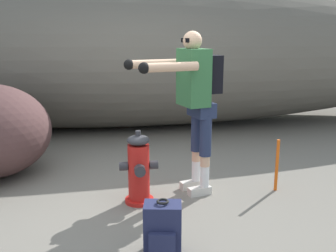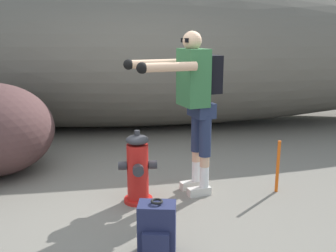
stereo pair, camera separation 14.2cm
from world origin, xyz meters
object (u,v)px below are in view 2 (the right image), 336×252
(survey_stake, at_px, (278,167))
(spare_backpack, at_px, (157,230))
(fire_hydrant, at_px, (138,170))
(utility_worker, at_px, (194,93))

(survey_stake, bearing_deg, spare_backpack, -142.51)
(fire_hydrant, height_order, utility_worker, utility_worker)
(fire_hydrant, height_order, spare_backpack, fire_hydrant)
(utility_worker, height_order, spare_backpack, utility_worker)
(utility_worker, distance_m, survey_stake, 1.26)
(fire_hydrant, height_order, survey_stake, fire_hydrant)
(spare_backpack, height_order, survey_stake, survey_stake)
(fire_hydrant, distance_m, spare_backpack, 1.04)
(utility_worker, relative_size, survey_stake, 2.97)
(fire_hydrant, distance_m, utility_worker, 1.01)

